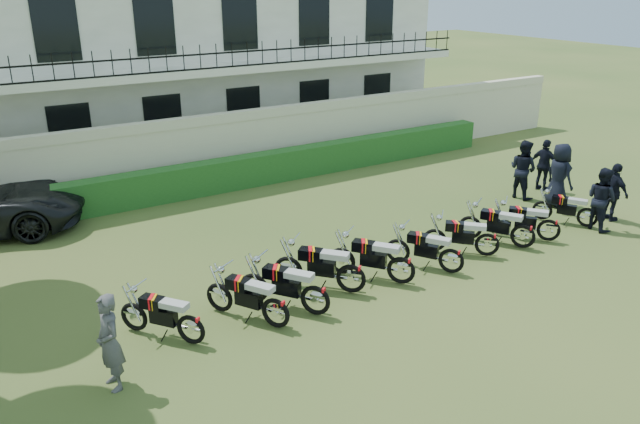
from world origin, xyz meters
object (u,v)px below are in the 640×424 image
object	(u,v)px
motorcycle_5	(452,255)
officer_1	(601,199)
officer_2	(613,192)
officer_4	(523,169)
motorcycle_9	(588,213)
motorcycle_8	(549,225)
motorcycle_3	(351,272)
officer_3	(559,175)
motorcycle_4	(401,264)
motorcycle_6	(488,239)
motorcycle_2	(315,293)
officer_5	(544,165)
motorcycle_0	(191,323)
motorcycle_7	(524,231)
inspector	(109,343)
motorcycle_1	(276,306)

from	to	relation	value
motorcycle_5	officer_1	world-z (taller)	officer_1
officer_2	officer_4	bearing A→B (deg)	22.80
motorcycle_9	motorcycle_8	bearing A→B (deg)	152.50
motorcycle_3	officer_3	world-z (taller)	officer_3
motorcycle_4	officer_1	distance (m)	6.60
officer_1	motorcycle_9	bearing A→B (deg)	45.77
officer_2	motorcycle_6	bearing A→B (deg)	98.47
motorcycle_2	officer_5	distance (m)	10.68
motorcycle_6	officer_4	distance (m)	4.87
motorcycle_0	officer_2	world-z (taller)	officer_2
motorcycle_5	motorcycle_7	world-z (taller)	motorcycle_7
motorcycle_6	inspector	xyz separation A→B (m)	(-9.08, -0.41, 0.39)
motorcycle_1	motorcycle_8	size ratio (longest dim) A/B	1.16
motorcycle_5	officer_1	bearing A→B (deg)	-33.16
motorcycle_3	motorcycle_4	world-z (taller)	motorcycle_3
motorcycle_2	motorcycle_5	bearing A→B (deg)	-35.70
motorcycle_4	officer_2	size ratio (longest dim) A/B	1.01
motorcycle_8	motorcycle_9	size ratio (longest dim) A/B	0.98
motorcycle_3	motorcycle_4	bearing A→B (deg)	-53.17
officer_3	motorcycle_2	bearing A→B (deg)	108.41
motorcycle_5	officer_2	size ratio (longest dim) A/B	0.99
motorcycle_6	motorcycle_3	bearing A→B (deg)	132.11
motorcycle_7	motorcycle_9	world-z (taller)	motorcycle_7
officer_1	officer_3	world-z (taller)	officer_3
motorcycle_0	motorcycle_8	xyz separation A→B (m)	(9.55, -0.28, -0.00)
officer_1	officer_3	size ratio (longest dim) A/B	0.90
motorcycle_1	officer_5	distance (m)	11.56
motorcycle_8	officer_4	xyz separation A→B (m)	(2.09, 2.76, 0.44)
motorcycle_4	inspector	bearing A→B (deg)	145.94
motorcycle_2	officer_4	world-z (taller)	officer_4
motorcycle_6	officer_1	size ratio (longest dim) A/B	0.80
motorcycle_3	officer_1	bearing A→B (deg)	-45.30
motorcycle_3	inspector	xyz separation A→B (m)	(-5.20, -0.60, 0.33)
motorcycle_7	motorcycle_3	bearing A→B (deg)	145.17
motorcycle_8	motorcycle_3	bearing A→B (deg)	137.63
motorcycle_1	officer_5	bearing A→B (deg)	-15.60
officer_1	officer_3	xyz separation A→B (m)	(0.54, 1.79, 0.09)
motorcycle_0	officer_5	world-z (taller)	officer_5
motorcycle_5	motorcycle_9	xyz separation A→B (m)	(5.10, 0.15, -0.04)
motorcycle_7	motorcycle_9	bearing A→B (deg)	-30.21
motorcycle_6	inspector	bearing A→B (deg)	137.49
motorcycle_0	motorcycle_8	distance (m)	9.55
motorcycle_0	officer_1	distance (m)	11.42
motorcycle_0	officer_5	bearing A→B (deg)	-25.31
motorcycle_9	officer_1	size ratio (longest dim) A/B	0.89
motorcycle_9	officer_1	distance (m)	0.50
officer_1	motorcycle_8	bearing A→B (deg)	92.90
motorcycle_6	officer_5	world-z (taller)	officer_5
motorcycle_5	officer_2	distance (m)	6.15
officer_4	officer_5	size ratio (longest dim) A/B	1.10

